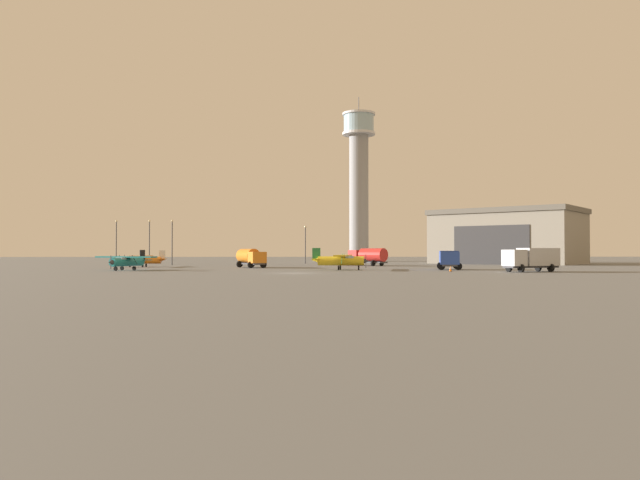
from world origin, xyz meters
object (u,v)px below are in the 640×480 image
(control_tower, at_px, (359,175))
(light_post_west, at_px, (172,238))
(airplane_teal, at_px, (128,261))
(truck_fuel_tanker_orange, at_px, (250,257))
(light_post_centre, at_px, (116,238))
(airplane_orange, at_px, (144,259))
(truck_box_blue, at_px, (449,259))
(truck_box_silver, at_px, (532,258))
(truck_fuel_tanker_red, at_px, (368,256))
(traffic_cone_near_left, at_px, (450,269))
(airplane_yellow, at_px, (340,260))
(light_post_north, at_px, (305,241))
(light_post_east, at_px, (149,238))

(control_tower, relative_size, light_post_west, 4.92)
(control_tower, bearing_deg, airplane_teal, -120.37)
(light_post_west, bearing_deg, truck_fuel_tanker_orange, -48.66)
(light_post_centre, bearing_deg, control_tower, 28.61)
(airplane_orange, xyz_separation_m, truck_box_blue, (44.91, -16.17, 0.26))
(truck_box_silver, bearing_deg, truck_fuel_tanker_red, -81.98)
(light_post_centre, relative_size, traffic_cone_near_left, 11.79)
(airplane_yellow, relative_size, truck_box_silver, 1.36)
(airplane_teal, bearing_deg, traffic_cone_near_left, 105.37)
(airplane_teal, bearing_deg, truck_fuel_tanker_orange, 153.89)
(truck_fuel_tanker_red, bearing_deg, airplane_teal, 81.67)
(light_post_west, bearing_deg, truck_box_silver, -36.86)
(truck_box_blue, relative_size, light_post_north, 0.78)
(truck_fuel_tanker_orange, relative_size, light_post_centre, 0.82)
(airplane_orange, xyz_separation_m, truck_fuel_tanker_orange, (17.19, -4.39, 0.38))
(traffic_cone_near_left, bearing_deg, light_post_east, 135.42)
(light_post_west, relative_size, light_post_east, 0.95)
(truck_fuel_tanker_orange, xyz_separation_m, light_post_north, (9.27, 26.60, 3.00))
(truck_box_blue, distance_m, light_post_north, 42.70)
(truck_box_blue, distance_m, traffic_cone_near_left, 8.08)
(airplane_orange, distance_m, light_post_centre, 24.34)
(light_post_east, height_order, light_post_centre, light_post_east)
(truck_fuel_tanker_red, bearing_deg, airplane_yellow, 121.77)
(control_tower, bearing_deg, traffic_cone_near_left, -88.08)
(light_post_north, bearing_deg, light_post_west, -159.09)
(airplane_yellow, height_order, truck_fuel_tanker_orange, airplane_yellow)
(light_post_east, height_order, traffic_cone_near_left, light_post_east)
(airplane_yellow, xyz_separation_m, light_post_north, (-3.50, 38.78, 3.23))
(airplane_yellow, distance_m, light_post_north, 39.07)
(truck_box_blue, height_order, truck_fuel_tanker_orange, truck_fuel_tanker_orange)
(airplane_orange, relative_size, truck_fuel_tanker_orange, 1.27)
(airplane_teal, relative_size, truck_box_blue, 1.49)
(airplane_teal, distance_m, airplane_yellow, 28.16)
(light_post_centre, bearing_deg, light_post_west, -35.28)
(light_post_centre, bearing_deg, truck_box_silver, -36.55)
(traffic_cone_near_left, bearing_deg, truck_box_blue, 75.75)
(control_tower, relative_size, truck_fuel_tanker_orange, 5.77)
(airplane_yellow, bearing_deg, light_post_north, 106.53)
(airplane_yellow, xyz_separation_m, truck_fuel_tanker_red, (6.91, 22.77, 0.32))
(truck_fuel_tanker_red, bearing_deg, control_tower, -46.15)
(truck_box_blue, height_order, truck_box_silver, truck_box_silver)
(airplane_orange, height_order, traffic_cone_near_left, airplane_orange)
(airplane_orange, height_order, truck_fuel_tanker_red, truck_fuel_tanker_red)
(truck_fuel_tanker_red, distance_m, light_post_west, 35.64)
(truck_fuel_tanker_red, height_order, light_post_west, light_post_west)
(light_post_west, bearing_deg, truck_box_blue, -34.09)
(control_tower, height_order, truck_fuel_tanker_orange, control_tower)
(truck_fuel_tanker_orange, xyz_separation_m, light_post_east, (-21.45, 26.97, 3.56))
(control_tower, xyz_separation_m, light_post_centre, (-50.90, -27.76, -16.12))
(truck_box_blue, bearing_deg, truck_box_silver, 53.72)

